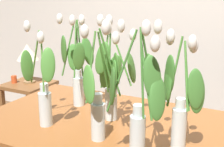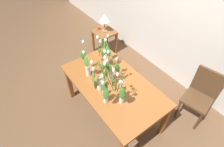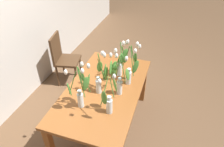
{
  "view_description": "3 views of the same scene",
  "coord_description": "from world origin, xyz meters",
  "px_view_note": "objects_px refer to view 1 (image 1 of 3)",
  "views": [
    {
      "loc": [
        0.62,
        -1.33,
        1.4
      ],
      "look_at": [
        -0.09,
        0.05,
        1.0
      ],
      "focal_mm": 47.48,
      "sensor_mm": 36.0,
      "label": 1
    },
    {
      "loc": [
        1.39,
        -1.06,
        2.7
      ],
      "look_at": [
        -0.01,
        -0.01,
        0.95
      ],
      "focal_mm": 29.16,
      "sensor_mm": 36.0,
      "label": 2
    },
    {
      "loc": [
        -1.81,
        -0.7,
        2.39
      ],
      "look_at": [
        0.09,
        -0.07,
        0.92
      ],
      "focal_mm": 32.49,
      "sensor_mm": 36.0,
      "label": 3
    }
  ],
  "objects_px": {
    "tulip_vase_4": "(102,92)",
    "side_table": "(29,94)",
    "tulip_vase_1": "(42,92)",
    "table_lamp": "(27,53)",
    "dining_table": "(123,140)",
    "tulip_vase_5": "(113,85)",
    "tulip_vase_2": "(180,102)",
    "pillar_candle": "(14,79)",
    "tulip_vase_3": "(140,105)",
    "tulip_vase_0": "(77,69)"
  },
  "relations": [
    {
      "from": "table_lamp",
      "to": "tulip_vase_4",
      "type": "bearing_deg",
      "value": -36.47
    },
    {
      "from": "dining_table",
      "to": "tulip_vase_3",
      "type": "relative_size",
      "value": 2.74
    },
    {
      "from": "side_table",
      "to": "pillar_candle",
      "type": "xyz_separation_m",
      "value": [
        -0.14,
        -0.06,
        0.16
      ]
    },
    {
      "from": "tulip_vase_1",
      "to": "tulip_vase_5",
      "type": "bearing_deg",
      "value": 34.76
    },
    {
      "from": "tulip_vase_0",
      "to": "pillar_candle",
      "type": "bearing_deg",
      "value": 151.07
    },
    {
      "from": "tulip_vase_1",
      "to": "side_table",
      "type": "distance_m",
      "value": 1.61
    },
    {
      "from": "tulip_vase_4",
      "to": "side_table",
      "type": "distance_m",
      "value": 1.87
    },
    {
      "from": "tulip_vase_3",
      "to": "tulip_vase_0",
      "type": "bearing_deg",
      "value": 145.08
    },
    {
      "from": "table_lamp",
      "to": "pillar_candle",
      "type": "bearing_deg",
      "value": -148.8
    },
    {
      "from": "tulip_vase_5",
      "to": "pillar_candle",
      "type": "bearing_deg",
      "value": 152.79
    },
    {
      "from": "tulip_vase_1",
      "to": "table_lamp",
      "type": "relative_size",
      "value": 1.37
    },
    {
      "from": "dining_table",
      "to": "tulip_vase_5",
      "type": "bearing_deg",
      "value": 166.3
    },
    {
      "from": "pillar_candle",
      "to": "tulip_vase_4",
      "type": "bearing_deg",
      "value": -32.09
    },
    {
      "from": "dining_table",
      "to": "tulip_vase_2",
      "type": "distance_m",
      "value": 0.48
    },
    {
      "from": "dining_table",
      "to": "tulip_vase_5",
      "type": "distance_m",
      "value": 0.3
    },
    {
      "from": "tulip_vase_3",
      "to": "side_table",
      "type": "bearing_deg",
      "value": 145.67
    },
    {
      "from": "side_table",
      "to": "table_lamp",
      "type": "xyz_separation_m",
      "value": [
        -0.0,
        0.02,
        0.42
      ]
    },
    {
      "from": "tulip_vase_0",
      "to": "pillar_candle",
      "type": "distance_m",
      "value": 1.47
    },
    {
      "from": "tulip_vase_2",
      "to": "tulip_vase_3",
      "type": "relative_size",
      "value": 0.92
    },
    {
      "from": "tulip_vase_4",
      "to": "table_lamp",
      "type": "height_order",
      "value": "tulip_vase_4"
    },
    {
      "from": "tulip_vase_3",
      "to": "tulip_vase_4",
      "type": "xyz_separation_m",
      "value": [
        -0.23,
        0.09,
        -0.01
      ]
    },
    {
      "from": "tulip_vase_4",
      "to": "table_lamp",
      "type": "relative_size",
      "value": 1.42
    },
    {
      "from": "side_table",
      "to": "table_lamp",
      "type": "bearing_deg",
      "value": 99.77
    },
    {
      "from": "tulip_vase_5",
      "to": "pillar_candle",
      "type": "height_order",
      "value": "tulip_vase_5"
    },
    {
      "from": "tulip_vase_5",
      "to": "side_table",
      "type": "height_order",
      "value": "tulip_vase_5"
    },
    {
      "from": "dining_table",
      "to": "tulip_vase_1",
      "type": "distance_m",
      "value": 0.5
    },
    {
      "from": "tulip_vase_2",
      "to": "table_lamp",
      "type": "xyz_separation_m",
      "value": [
        -1.81,
        1.02,
        -0.11
      ]
    },
    {
      "from": "table_lamp",
      "to": "tulip_vase_3",
      "type": "bearing_deg",
      "value": -34.74
    },
    {
      "from": "tulip_vase_0",
      "to": "pillar_candle",
      "type": "height_order",
      "value": "tulip_vase_0"
    },
    {
      "from": "side_table",
      "to": "table_lamp",
      "type": "distance_m",
      "value": 0.42
    },
    {
      "from": "tulip_vase_3",
      "to": "tulip_vase_5",
      "type": "height_order",
      "value": "tulip_vase_3"
    },
    {
      "from": "tulip_vase_0",
      "to": "tulip_vase_5",
      "type": "bearing_deg",
      "value": -19.63
    },
    {
      "from": "dining_table",
      "to": "tulip_vase_1",
      "type": "relative_size",
      "value": 2.94
    },
    {
      "from": "tulip_vase_0",
      "to": "table_lamp",
      "type": "relative_size",
      "value": 1.44
    },
    {
      "from": "tulip_vase_4",
      "to": "tulip_vase_0",
      "type": "bearing_deg",
      "value": 138.23
    },
    {
      "from": "pillar_candle",
      "to": "dining_table",
      "type": "bearing_deg",
      "value": -26.69
    },
    {
      "from": "tulip_vase_1",
      "to": "pillar_candle",
      "type": "relative_size",
      "value": 7.25
    },
    {
      "from": "dining_table",
      "to": "tulip_vase_3",
      "type": "xyz_separation_m",
      "value": [
        0.2,
        -0.27,
        0.33
      ]
    },
    {
      "from": "table_lamp",
      "to": "tulip_vase_5",
      "type": "bearing_deg",
      "value": -31.76
    },
    {
      "from": "tulip_vase_5",
      "to": "tulip_vase_2",
      "type": "bearing_deg",
      "value": -20.57
    },
    {
      "from": "tulip_vase_1",
      "to": "tulip_vase_5",
      "type": "relative_size",
      "value": 0.94
    },
    {
      "from": "dining_table",
      "to": "table_lamp",
      "type": "relative_size",
      "value": 4.02
    },
    {
      "from": "tulip_vase_5",
      "to": "side_table",
      "type": "relative_size",
      "value": 1.06
    },
    {
      "from": "tulip_vase_2",
      "to": "pillar_candle",
      "type": "height_order",
      "value": "tulip_vase_2"
    },
    {
      "from": "tulip_vase_1",
      "to": "tulip_vase_4",
      "type": "height_order",
      "value": "tulip_vase_4"
    },
    {
      "from": "tulip_vase_5",
      "to": "table_lamp",
      "type": "xyz_separation_m",
      "value": [
        -1.41,
        0.87,
        -0.09
      ]
    },
    {
      "from": "tulip_vase_5",
      "to": "side_table",
      "type": "xyz_separation_m",
      "value": [
        -1.4,
        0.85,
        -0.51
      ]
    },
    {
      "from": "tulip_vase_3",
      "to": "tulip_vase_4",
      "type": "distance_m",
      "value": 0.24
    },
    {
      "from": "tulip_vase_4",
      "to": "tulip_vase_5",
      "type": "relative_size",
      "value": 0.97
    },
    {
      "from": "table_lamp",
      "to": "side_table",
      "type": "bearing_deg",
      "value": -80.23
    }
  ]
}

